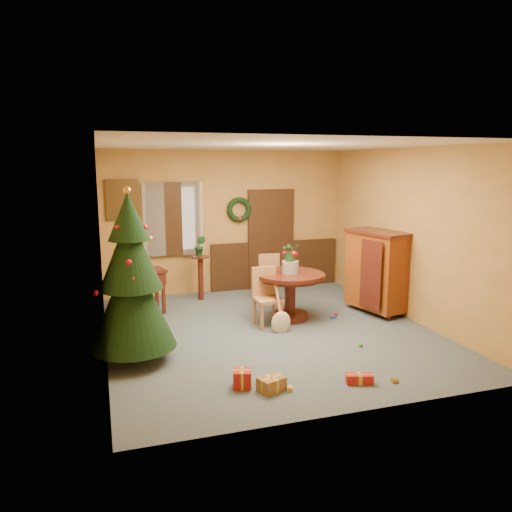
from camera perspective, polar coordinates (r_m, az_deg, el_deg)
name	(u,v)px	position (r m, az deg, el deg)	size (l,w,h in m)	color
room_envelope	(237,238)	(10.34, -2.20, 2.11)	(5.50, 5.50, 5.50)	#3C4B57
dining_table	(290,287)	(8.51, 3.92, -3.56)	(1.17, 1.17, 0.80)	black
urn	(290,267)	(8.44, 3.95, -1.28)	(0.29, 0.29, 0.21)	slate
centerpiece_plant	(291,251)	(8.38, 3.98, 0.61)	(0.32, 0.28, 0.35)	#1E4C23
chair_near	(266,294)	(8.21, 1.17, -4.41)	(0.43, 0.43, 0.96)	#A56842
chair_far	(267,275)	(9.65, 1.31, -2.18)	(0.43, 0.43, 0.94)	#A56842
guitar	(281,309)	(7.89, 2.88, -6.07)	(0.32, 0.15, 0.76)	beige
plant_stand	(201,273)	(9.76, -6.35, -1.89)	(0.34, 0.34, 0.87)	black
stand_plant	(200,246)	(9.66, -6.42, 1.18)	(0.22, 0.18, 0.40)	#19471E
christmas_tree	(131,281)	(6.77, -14.07, -2.76)	(1.14, 1.14, 2.35)	#382111
writing_desk	(139,282)	(8.94, -13.22, -2.88)	(0.99, 0.67, 0.80)	black
sideboard	(377,269)	(9.09, 13.65, -1.47)	(0.85, 1.26, 1.47)	#531909
gift_a	(272,384)	(6.06, 1.78, -14.39)	(0.36, 0.31, 0.16)	brown
gift_b	(242,379)	(6.13, -1.59, -13.82)	(0.26, 0.26, 0.21)	maroon
gift_c	(137,353)	(7.15, -13.47, -10.73)	(0.32, 0.33, 0.15)	brown
gift_d	(359,379)	(6.37, 11.74, -13.57)	(0.35, 0.22, 0.12)	maroon
toy_a	(333,317)	(8.74, 8.83, -6.94)	(0.08, 0.05, 0.05)	#2A40B8
toy_b	(361,345)	(7.53, 11.88, -9.94)	(0.06, 0.06, 0.06)	green
toy_c	(290,389)	(6.09, 3.91, -14.87)	(0.08, 0.05, 0.05)	gold
toy_d	(336,315)	(8.89, 9.11, -6.62)	(0.06, 0.06, 0.06)	red
toy_e	(395,381)	(6.50, 15.56, -13.56)	(0.08, 0.05, 0.05)	gold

